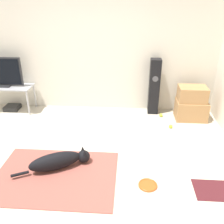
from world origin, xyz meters
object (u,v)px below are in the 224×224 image
Objects in this scene: cardboard_box_lower at (191,110)px; tennis_ball_near_speaker at (171,126)px; tv at (1,72)px; game_console at (12,108)px; dog at (59,161)px; cardboard_box_upper at (192,94)px; tennis_ball_by_boxes at (161,115)px; frisbee at (148,185)px; floor_speaker at (154,87)px; tv_stand at (5,89)px.

cardboard_box_lower is 8.87× the size of tennis_ball_near_speaker.
tv reaches higher than game_console.
tv is 12.63× the size of tennis_ball_near_speaker.
dog is at bearing -50.86° from game_console.
cardboard_box_lower is 1.12× the size of cardboard_box_upper.
cardboard_box_lower is at bearing -3.69° from tennis_ball_by_boxes.
frisbee is 2.07m from tennis_ball_by_boxes.
tv is 0.78m from game_console.
tennis_ball_by_boxes is (3.21, -0.11, -0.79)m from tv.
dog reaches higher than tennis_ball_by_boxes.
cardboard_box_upper is 0.74m from floor_speaker.
frisbee is 3.50m from game_console.
tv is (-1.61, 1.87, 0.69)m from dog.
tennis_ball_near_speaker is at bearing 36.84° from dog.
cardboard_box_lower is at bearing -2.41° from game_console.
floor_speaker is at bearing 1.59° from game_console.
dog is at bearing -132.37° from tennis_ball_by_boxes.
game_console is at bearing 129.14° from dog.
tv reaches higher than cardboard_box_upper.
frisbee is at bearing -37.01° from tv.
floor_speaker reaches higher than tennis_ball_near_speaker.
tv is 3.48m from tennis_ball_near_speaker.
tv_stand is at bearing 143.02° from frisbee.
dog is at bearing -49.20° from tv_stand.
game_console is (-2.98, -0.08, -0.52)m from floor_speaker.
dog is 2.56m from tv.
cardboard_box_upper reaches higher than game_console.
cardboard_box_lower is 8.87× the size of tennis_ball_by_boxes.
cardboard_box_upper is at bearing -18.19° from floor_speaker.
tennis_ball_by_boxes is at bearing 105.94° from tennis_ball_near_speaker.
game_console is (-3.13, 0.12, 0.01)m from tennis_ball_by_boxes.
frisbee is 3.72× the size of tennis_ball_by_boxes.
tv_stand is at bearing -90.00° from tv.
frisbee is 2.31m from floor_speaker.
tv is (0.00, 0.00, 0.36)m from tv_stand.
frisbee is 3.72× the size of tennis_ball_near_speaker.
tennis_ball_near_speaker is (1.74, 1.30, -0.10)m from dog.
floor_speaker reaches higher than tennis_ball_by_boxes.
tennis_ball_near_speaker is at bearing -10.04° from game_console.
frisbee is at bearing -12.47° from dog.
floor_speaker is 0.99× the size of tv_stand.
cardboard_box_upper is 0.73m from tennis_ball_by_boxes.
cardboard_box_upper is 3.78m from tv.
game_console reaches higher than tennis_ball_by_boxes.
cardboard_box_lower is at bearing -21.45° from cardboard_box_upper.
dog reaches higher than game_console.
tennis_ball_by_boxes is 1.00× the size of tennis_ball_near_speaker.
frisbee is at bearing -95.67° from floor_speaker.
cardboard_box_upper is (-0.02, 0.01, 0.33)m from cardboard_box_lower.
tv reaches higher than cardboard_box_lower.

